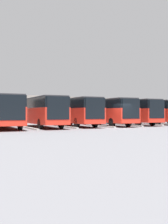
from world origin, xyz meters
The scene contains 13 objects.
ground_plane centered at (0.00, 0.00, 0.00)m, with size 600.00×600.00×0.00m, color slate.
bus_1 centered at (-10.35, -5.93, 1.78)m, with size 4.03×11.35×3.18m.
curb_divider_1 centered at (-8.28, -4.29, 0.07)m, with size 0.24×6.75×0.15m, color #B2B2AD.
bus_2 centered at (-6.21, -5.26, 1.78)m, with size 4.03×11.35×3.18m.
curb_divider_2 centered at (-4.14, -3.62, 0.07)m, with size 0.24×6.75×0.15m, color #B2B2AD.
bus_3 centered at (-2.07, -5.06, 1.78)m, with size 4.03×11.35×3.18m.
curb_divider_3 centered at (0.00, -3.42, 0.07)m, with size 0.24×6.75×0.15m, color #B2B2AD.
bus_4 centered at (2.07, -5.73, 1.78)m, with size 4.03×11.35×3.18m.
curb_divider_4 centered at (4.14, -4.08, 0.07)m, with size 0.24×6.75×0.15m, color #B2B2AD.
bus_5 centered at (6.22, -5.68, 1.78)m, with size 4.03×11.35×3.18m.
curb_divider_5 centered at (8.28, -4.04, 0.07)m, with size 0.24×6.75×0.15m, color #B2B2AD.
bus_6 centered at (10.36, -5.87, 1.78)m, with size 4.03×11.35×3.18m.
station_building centered at (0.00, -21.64, 2.12)m, with size 42.92×12.30×4.17m.
Camera 1 is at (19.05, 22.10, 1.56)m, focal length 45.00 mm.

